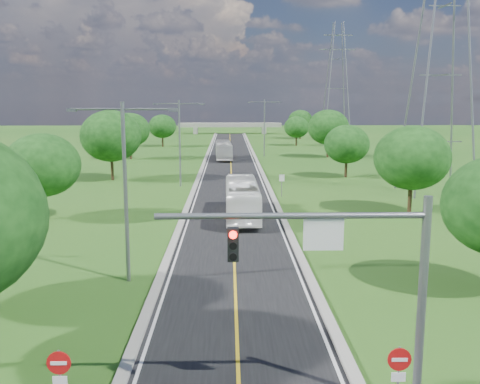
{
  "coord_description": "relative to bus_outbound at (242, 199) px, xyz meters",
  "views": [
    {
      "loc": [
        -0.32,
        -16.98,
        10.14
      ],
      "look_at": [
        0.54,
        23.86,
        3.0
      ],
      "focal_mm": 40.0,
      "sensor_mm": 36.0,
      "label": 1
    }
  ],
  "objects": [
    {
      "name": "do_not_enter_left",
      "position": [
        -6.4,
        -29.56,
        0.1
      ],
      "size": [
        0.76,
        0.11,
        2.5
      ],
      "color": "slate",
      "rests_on": "ground"
    },
    {
      "name": "tree_rb",
      "position": [
        15.2,
        1.96,
        3.28
      ],
      "size": [
        6.72,
        6.72,
        7.82
      ],
      "color": "black",
      "rests_on": "ground"
    },
    {
      "name": "curb_right",
      "position": [
        3.45,
        37.96,
        -1.57
      ],
      "size": [
        0.5,
        150.0,
        0.22
      ],
      "primitive_type": "cube",
      "color": "gray",
      "rests_on": "ground"
    },
    {
      "name": "tree_re",
      "position": [
        13.7,
        71.96,
        2.35
      ],
      "size": [
        5.46,
        5.46,
        6.35
      ],
      "color": "black",
      "rests_on": "ground"
    },
    {
      "name": "curb_left",
      "position": [
        -5.05,
        37.96,
        -1.57
      ],
      "size": [
        0.5,
        150.0,
        0.22
      ],
      "primitive_type": "cube",
      "color": "gray",
      "rests_on": "ground"
    },
    {
      "name": "signal_mast",
      "position": [
        2.88,
        -29.04,
        3.23
      ],
      "size": [
        8.54,
        0.33,
        7.2
      ],
      "color": "slate",
      "rests_on": "ground"
    },
    {
      "name": "tree_lb",
      "position": [
        -16.8,
        -0.04,
        2.97
      ],
      "size": [
        6.3,
        6.3,
        7.33
      ],
      "color": "black",
      "rests_on": "ground"
    },
    {
      "name": "power_tower_near",
      "position": [
        21.2,
        11.96,
        12.33
      ],
      "size": [
        9.0,
        6.4,
        28.0
      ],
      "color": "slate",
      "rests_on": "ground"
    },
    {
      "name": "tree_lc",
      "position": [
        -15.8,
        21.96,
        3.9
      ],
      "size": [
        7.56,
        7.56,
        8.79
      ],
      "color": "black",
      "rests_on": "ground"
    },
    {
      "name": "streetlight_near_left",
      "position": [
        -6.8,
        -16.04,
        4.27
      ],
      "size": [
        5.9,
        0.25,
        10.0
      ],
      "color": "slate",
      "rests_on": "ground"
    },
    {
      "name": "overpass",
      "position": [
        -0.8,
        111.96,
        0.74
      ],
      "size": [
        30.0,
        3.0,
        3.2
      ],
      "color": "gray",
      "rests_on": "ground"
    },
    {
      "name": "speed_limit_sign",
      "position": [
        4.4,
        9.95,
        -0.08
      ],
      "size": [
        0.55,
        0.09,
        2.4
      ],
      "color": "slate",
      "rests_on": "ground"
    },
    {
      "name": "tree_le",
      "position": [
        -15.3,
        69.96,
        2.66
      ],
      "size": [
        5.88,
        5.88,
        6.84
      ],
      "color": "black",
      "rests_on": "ground"
    },
    {
      "name": "tree_ld",
      "position": [
        -17.8,
        45.96,
        3.28
      ],
      "size": [
        6.72,
        6.72,
        7.82
      ],
      "color": "black",
      "rests_on": "ground"
    },
    {
      "name": "do_not_enter_right",
      "position": [
        4.2,
        -29.56,
        0.1
      ],
      "size": [
        0.76,
        0.11,
        2.5
      ],
      "color": "slate",
      "rests_on": "ground"
    },
    {
      "name": "streetlight_mid_left",
      "position": [
        -6.8,
        16.96,
        4.27
      ],
      "size": [
        5.9,
        0.25,
        10.0
      ],
      "color": "slate",
      "rests_on": "ground"
    },
    {
      "name": "road",
      "position": [
        -0.8,
        37.96,
        -1.65
      ],
      "size": [
        8.0,
        150.0,
        0.06
      ],
      "primitive_type": "cube",
      "color": "black",
      "rests_on": "ground"
    },
    {
      "name": "tree_rf",
      "position": [
        17.2,
        91.96,
        2.97
      ],
      "size": [
        6.3,
        6.3,
        7.33
      ],
      "color": "black",
      "rests_on": "ground"
    },
    {
      "name": "power_tower_far",
      "position": [
        25.2,
        86.96,
        12.33
      ],
      "size": [
        9.0,
        6.4,
        28.0
      ],
      "color": "slate",
      "rests_on": "ground"
    },
    {
      "name": "tree_rc",
      "position": [
        14.2,
        23.96,
        2.66
      ],
      "size": [
        5.88,
        5.88,
        6.84
      ],
      "color": "black",
      "rests_on": "ground"
    },
    {
      "name": "streetlight_far_right",
      "position": [
        5.2,
        49.96,
        4.27
      ],
      "size": [
        5.9,
        0.25,
        10.0
      ],
      "color": "slate",
      "rests_on": "ground"
    },
    {
      "name": "ground",
      "position": [
        -0.8,
        31.96,
        -1.68
      ],
      "size": [
        260.0,
        260.0,
        0.0
      ],
      "primitive_type": "plane",
      "color": "#225217",
      "rests_on": "ground"
    },
    {
      "name": "tree_rd",
      "position": [
        16.2,
        47.96,
        3.59
      ],
      "size": [
        7.14,
        7.14,
        8.3
      ],
      "color": "black",
      "rests_on": "ground"
    },
    {
      "name": "bus_outbound",
      "position": [
        0.0,
        0.0,
        0.0
      ],
      "size": [
        2.77,
        11.62,
        3.23
      ],
      "primitive_type": "imported",
      "rotation": [
        0.0,
        0.0,
        3.15
      ],
      "color": "white",
      "rests_on": "road"
    },
    {
      "name": "bus_inbound",
      "position": [
        -1.96,
        44.91,
        -0.09
      ],
      "size": [
        2.96,
        11.06,
        3.06
      ],
      "primitive_type": "imported",
      "rotation": [
        0.0,
        0.0,
        0.04
      ],
      "color": "beige",
      "rests_on": "road"
    }
  ]
}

